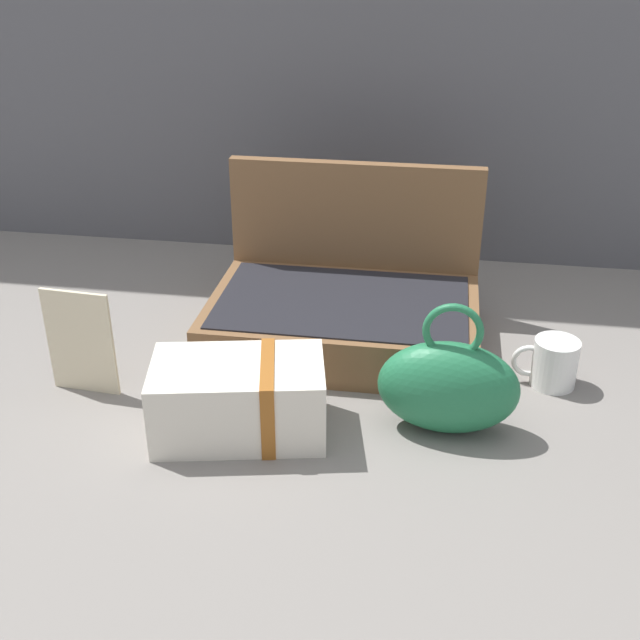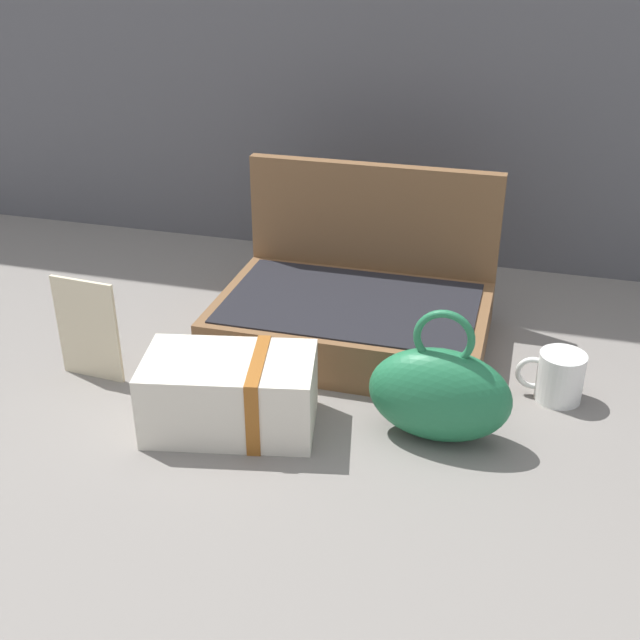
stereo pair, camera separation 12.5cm
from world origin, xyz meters
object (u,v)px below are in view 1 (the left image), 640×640
object	(u,v)px
teal_pouch_handbag	(448,386)
info_card_left	(80,342)
cream_toiletry_bag	(241,398)
open_suitcase	(345,305)
coffee_mug	(553,363)

from	to	relation	value
teal_pouch_handbag	info_card_left	bearing A→B (deg)	178.19
teal_pouch_handbag	cream_toiletry_bag	distance (m)	0.31
open_suitcase	coffee_mug	distance (m)	0.37
open_suitcase	info_card_left	xyz separation A→B (m)	(-0.39, -0.25, 0.02)
coffee_mug	info_card_left	xyz separation A→B (m)	(-0.75, -0.14, 0.05)
open_suitcase	teal_pouch_handbag	xyz separation A→B (m)	(0.19, -0.27, 0.01)
cream_toiletry_bag	coffee_mug	xyz separation A→B (m)	(0.47, 0.21, -0.02)
open_suitcase	cream_toiletry_bag	xyz separation A→B (m)	(-0.11, -0.32, -0.01)
coffee_mug	teal_pouch_handbag	bearing A→B (deg)	-137.42
open_suitcase	teal_pouch_handbag	size ratio (longest dim) A/B	2.24
open_suitcase	coffee_mug	bearing A→B (deg)	-17.01
cream_toiletry_bag	coffee_mug	distance (m)	0.52
cream_toiletry_bag	open_suitcase	bearing A→B (deg)	70.50
open_suitcase	coffee_mug	xyz separation A→B (m)	(0.36, -0.11, -0.02)
teal_pouch_handbag	open_suitcase	bearing A→B (deg)	125.28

